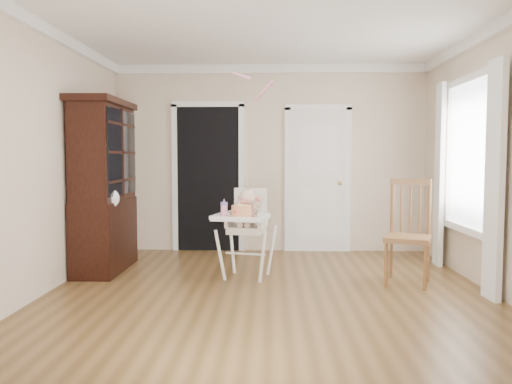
{
  "coord_description": "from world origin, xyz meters",
  "views": [
    {
      "loc": [
        0.02,
        -4.79,
        1.37
      ],
      "look_at": [
        -0.15,
        0.73,
        0.99
      ],
      "focal_mm": 35.0,
      "sensor_mm": 36.0,
      "label": 1
    }
  ],
  "objects_px": {
    "high_chair": "(246,222)",
    "sippy_cup": "(224,208)",
    "china_cabinet": "(104,186)",
    "dining_chair": "(408,235)",
    "cake": "(242,211)"
  },
  "relations": [
    {
      "from": "high_chair",
      "to": "sippy_cup",
      "type": "xyz_separation_m",
      "value": [
        -0.24,
        -0.1,
        0.16
      ]
    },
    {
      "from": "high_chair",
      "to": "dining_chair",
      "type": "relative_size",
      "value": 0.91
    },
    {
      "from": "high_chair",
      "to": "china_cabinet",
      "type": "relative_size",
      "value": 0.5
    },
    {
      "from": "cake",
      "to": "sippy_cup",
      "type": "xyz_separation_m",
      "value": [
        -0.21,
        0.15,
        0.02
      ]
    },
    {
      "from": "cake",
      "to": "dining_chair",
      "type": "xyz_separation_m",
      "value": [
        1.81,
        0.04,
        -0.26
      ]
    },
    {
      "from": "high_chair",
      "to": "cake",
      "type": "xyz_separation_m",
      "value": [
        -0.04,
        -0.24,
        0.15
      ]
    },
    {
      "from": "high_chair",
      "to": "sippy_cup",
      "type": "distance_m",
      "value": 0.31
    },
    {
      "from": "cake",
      "to": "sippy_cup",
      "type": "relative_size",
      "value": 1.49
    },
    {
      "from": "high_chair",
      "to": "china_cabinet",
      "type": "height_order",
      "value": "china_cabinet"
    },
    {
      "from": "sippy_cup",
      "to": "dining_chair",
      "type": "height_order",
      "value": "dining_chair"
    },
    {
      "from": "cake",
      "to": "high_chair",
      "type": "bearing_deg",
      "value": 81.16
    },
    {
      "from": "high_chair",
      "to": "dining_chair",
      "type": "xyz_separation_m",
      "value": [
        1.77,
        -0.2,
        -0.11
      ]
    },
    {
      "from": "high_chair",
      "to": "sippy_cup",
      "type": "bearing_deg",
      "value": -145.75
    },
    {
      "from": "cake",
      "to": "sippy_cup",
      "type": "height_order",
      "value": "sippy_cup"
    },
    {
      "from": "china_cabinet",
      "to": "dining_chair",
      "type": "bearing_deg",
      "value": -8.45
    }
  ]
}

